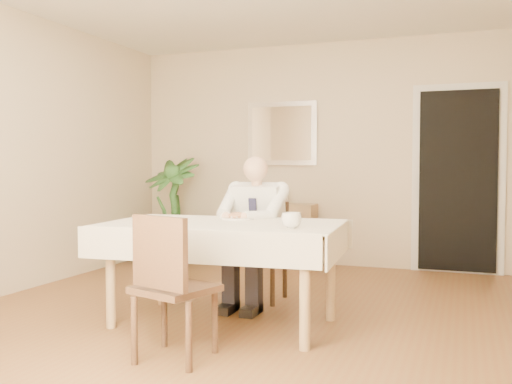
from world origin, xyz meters
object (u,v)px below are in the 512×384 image
(chair_far, at_px, (263,244))
(coffee_mug, at_px, (291,220))
(chair_near, at_px, (169,280))
(sideboard, at_px, (278,234))
(dining_table, at_px, (223,234))
(seated_man, at_px, (252,223))
(potted_palm, at_px, (172,210))

(chair_far, relative_size, coffee_mug, 6.45)
(chair_near, bearing_deg, sideboard, 114.98)
(dining_table, relative_size, seated_man, 1.43)
(sideboard, bearing_deg, coffee_mug, -68.21)
(chair_near, bearing_deg, chair_far, 108.58)
(coffee_mug, bearing_deg, dining_table, 162.02)
(dining_table, bearing_deg, sideboard, 95.11)
(dining_table, height_order, chair_far, chair_far)
(chair_far, bearing_deg, dining_table, -87.80)
(dining_table, relative_size, coffee_mug, 13.52)
(chair_near, height_order, seated_man, seated_man)
(seated_man, xyz_separation_m, sideboard, (-0.41, 1.98, -0.33))
(coffee_mug, height_order, potted_palm, potted_palm)
(chair_far, distance_m, seated_man, 0.36)
(chair_near, bearing_deg, seated_man, 108.75)
(chair_far, bearing_deg, potted_palm, 142.61)
(dining_table, xyz_separation_m, coffee_mug, (0.58, -0.19, 0.14))
(chair_far, height_order, coffee_mug, coffee_mug)
(seated_man, bearing_deg, sideboard, 101.76)
(chair_near, distance_m, coffee_mug, 0.93)
(chair_far, height_order, potted_palm, potted_palm)
(seated_man, bearing_deg, dining_table, -90.00)
(dining_table, bearing_deg, seated_man, 86.01)
(coffee_mug, bearing_deg, chair_far, 118.45)
(dining_table, relative_size, sideboard, 1.98)
(sideboard, bearing_deg, potted_palm, -162.46)
(seated_man, bearing_deg, potted_palm, 135.01)
(coffee_mug, relative_size, sideboard, 0.15)
(chair_near, distance_m, sideboard, 3.47)
(sideboard, relative_size, potted_palm, 0.71)
(coffee_mug, bearing_deg, sideboard, 109.71)
(potted_palm, bearing_deg, coffee_mug, -47.51)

